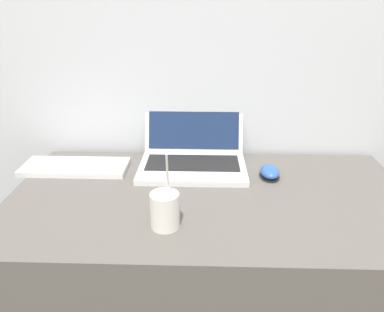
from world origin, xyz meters
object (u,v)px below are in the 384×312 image
object	(u,v)px
laptop	(193,153)
drink_cup	(165,210)
computer_mouse	(270,172)
external_keyboard	(76,167)

from	to	relation	value
laptop	drink_cup	world-z (taller)	drink_cup
laptop	computer_mouse	world-z (taller)	laptop
external_keyboard	drink_cup	bearing A→B (deg)	-44.64
drink_cup	computer_mouse	bearing A→B (deg)	44.05
computer_mouse	external_keyboard	distance (m)	0.70
external_keyboard	computer_mouse	bearing A→B (deg)	-3.03
external_keyboard	laptop	bearing A→B (deg)	8.21
drink_cup	computer_mouse	xyz separation A→B (m)	(0.34, 0.33, -0.04)
laptop	external_keyboard	distance (m)	0.44
laptop	drink_cup	distance (m)	0.43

